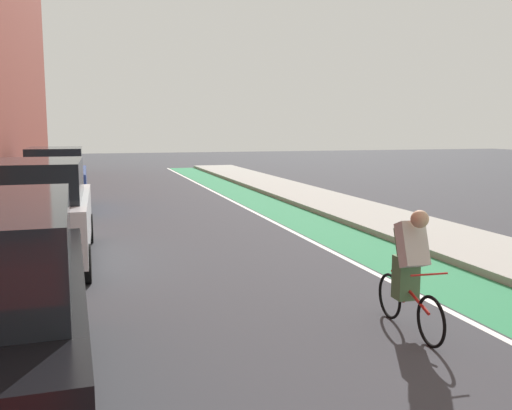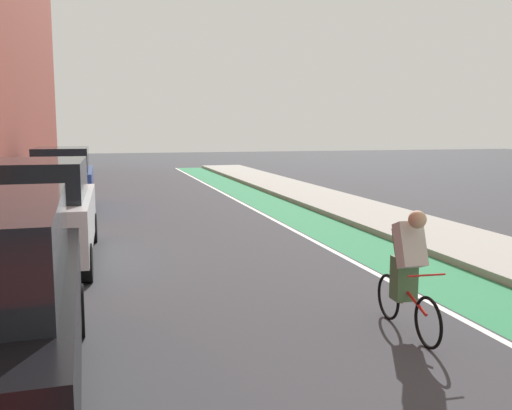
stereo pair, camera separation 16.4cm
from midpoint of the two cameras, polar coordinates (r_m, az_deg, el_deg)
name	(u,v)px [view 1 (the left image)]	position (r m, az deg, el deg)	size (l,w,h in m)	color
ground_plane	(188,234)	(13.93, -7.20, -2.95)	(92.42, 92.42, 0.00)	#38383D
bike_lane_paint	(294,216)	(16.71, 3.52, -1.11)	(1.60, 42.01, 0.00)	#2D8451
lane_divider_stripe	(264,217)	(16.43, 0.57, -1.25)	(0.12, 42.01, 0.00)	white
sidewalk_right	(357,211)	(17.50, 9.88, -0.58)	(2.52, 42.01, 0.14)	#A8A59E
parked_suv_white	(37,211)	(11.51, -21.56, -0.56)	(2.03, 4.60, 1.98)	silver
parked_suv_blue	(56,179)	(18.55, -19.66, 2.49)	(1.84, 4.21, 1.98)	navy
cyclist_mid	(410,267)	(7.41, 14.57, -6.01)	(0.48, 1.67, 1.59)	black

